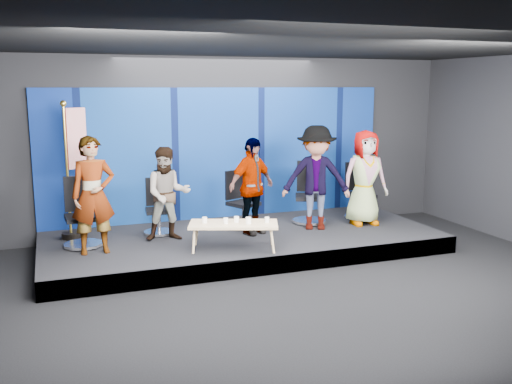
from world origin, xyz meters
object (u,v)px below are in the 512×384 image
at_px(panelist_c, 252,186).
at_px(mug_e, 267,220).
at_px(chair_a, 82,224).
at_px(mug_a, 205,220).
at_px(chair_e, 359,200).
at_px(panelist_e, 365,178).
at_px(chair_d, 309,203).
at_px(mug_d, 248,221).
at_px(panelist_d, 316,178).
at_px(chair_b, 159,216).
at_px(panelist_a, 93,195).
at_px(mug_b, 226,221).
at_px(mug_c, 237,219).
at_px(coffee_table, 234,225).
at_px(panelist_b, 168,194).
at_px(flag_stand, 74,166).
at_px(chair_c, 241,209).

bearing_deg(panelist_c, mug_e, -119.71).
relative_size(chair_a, mug_a, 11.81).
distance_m(chair_e, panelist_e, 0.74).
distance_m(chair_d, mug_d, 2.25).
bearing_deg(panelist_d, mug_e, -122.11).
relative_size(chair_b, panelist_e, 0.55).
relative_size(panelist_a, mug_b, 20.51).
relative_size(panelist_d, mug_c, 19.85).
relative_size(mug_a, mug_e, 1.09).
relative_size(mug_b, mug_d, 0.86).
distance_m(chair_d, mug_b, 2.45).
xyz_separation_m(chair_e, mug_c, (-3.01, -1.23, 0.12)).
height_order(panelist_e, mug_a, panelist_e).
distance_m(coffee_table, mug_d, 0.26).
bearing_deg(panelist_d, coffee_table, -134.26).
relative_size(mug_c, mug_e, 1.09).
bearing_deg(panelist_b, mug_b, -44.84).
relative_size(chair_d, panelist_e, 0.66).
bearing_deg(flag_stand, mug_b, -67.53).
bearing_deg(mug_e, panelist_b, 142.05).
bearing_deg(chair_b, chair_d, 3.17).
xyz_separation_m(chair_a, chair_e, (5.37, 0.22, -0.01)).
relative_size(mug_c, mug_d, 0.92).
bearing_deg(mug_a, chair_b, 112.04).
height_order(panelist_e, mug_c, panelist_e).
height_order(chair_e, flag_stand, flag_stand).
distance_m(chair_a, panelist_e, 5.23).
xyz_separation_m(panelist_e, coffee_table, (-2.90, -0.79, -0.50)).
distance_m(chair_e, coffee_table, 3.32).
distance_m(panelist_b, panelist_d, 2.74).
distance_m(mug_a, mug_b, 0.35).
distance_m(chair_c, panelist_e, 2.43).
distance_m(panelist_d, panelist_e, 1.04).
height_order(chair_c, panelist_d, panelist_d).
xyz_separation_m(panelist_b, coffee_table, (0.88, -0.94, -0.41)).
bearing_deg(panelist_b, panelist_c, 2.89).
xyz_separation_m(panelist_d, mug_d, (-1.64, -0.91, -0.47)).
relative_size(panelist_b, coffee_table, 1.05).
height_order(panelist_b, flag_stand, flag_stand).
height_order(chair_e, coffee_table, chair_e).
xyz_separation_m(panelist_b, chair_d, (2.84, 0.33, -0.42)).
bearing_deg(panelist_d, chair_c, 178.43).
distance_m(panelist_a, mug_e, 2.79).
relative_size(panelist_b, mug_c, 16.67).
distance_m(panelist_b, chair_d, 2.89).
bearing_deg(chair_e, chair_b, -176.85).
relative_size(panelist_c, mug_a, 17.78).
distance_m(chair_d, chair_e, 1.10).
relative_size(panelist_a, flag_stand, 0.78).
height_order(panelist_b, coffee_table, panelist_b).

